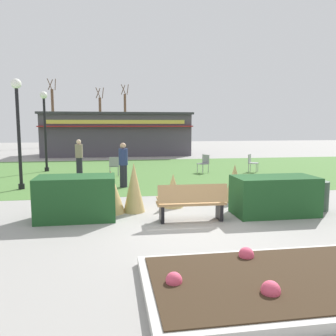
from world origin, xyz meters
TOP-DOWN VIEW (x-y plane):
  - ground_plane at (0.00, 0.00)m, footprint 80.00×80.00m
  - lawn_patch at (0.00, 9.62)m, footprint 36.00×12.00m
  - flower_bed at (0.90, -3.21)m, footprint 4.59×2.37m
  - park_bench at (0.14, 0.43)m, footprint 1.71×0.56m
  - hedge_left at (-2.68, 1.10)m, footprint 1.94×1.10m
  - hedge_right at (2.45, 0.73)m, footprint 2.15×1.10m
  - ornamental_grass_behind_left at (-1.81, 1.61)m, footprint 0.74×0.74m
  - ornamental_grass_behind_right at (-0.05, 1.99)m, footprint 0.58×0.58m
  - ornamental_grass_behind_center at (1.95, 2.39)m, footprint 0.66×0.66m
  - ornamental_grass_behind_far at (-1.19, 1.62)m, footprint 0.59×0.59m
  - lamppost_mid at (-5.09, 5.64)m, footprint 0.36×0.36m
  - lamppost_far at (-5.06, 10.61)m, footprint 0.36×0.36m
  - trash_bin at (3.91, 0.99)m, footprint 0.52×0.52m
  - food_kiosk at (-1.33, 19.99)m, footprint 11.24×4.88m
  - cafe_chair_west at (2.72, 8.83)m, footprint 0.60×0.60m
  - cafe_chair_east at (-1.68, 8.44)m, footprint 0.45×0.45m
  - cafe_chair_center at (5.13, 8.72)m, footprint 0.61×0.61m
  - person_strolling at (-3.27, 8.71)m, footprint 0.34×0.34m
  - person_standing at (-1.35, 5.45)m, footprint 0.34×0.34m
  - parked_car_west_slot at (-3.61, 26.87)m, footprint 4.20×2.06m
  - tree_left_bg at (-0.17, 33.18)m, footprint 0.91×0.96m
  - tree_right_bg at (-7.74, 30.39)m, footprint 0.91×0.96m
  - tree_center_bg at (-2.94, 31.23)m, footprint 0.91×0.96m

SIDE VIEW (x-z plane):
  - ground_plane at x=0.00m, z-range 0.00..0.00m
  - lawn_patch at x=0.00m, z-range 0.00..0.01m
  - flower_bed at x=0.90m, z-range -0.07..0.25m
  - trash_bin at x=3.91m, z-range 0.00..0.81m
  - park_bench at x=0.14m, z-range 0.01..0.96m
  - ornamental_grass_behind_right at x=-0.05m, z-range 0.00..0.97m
  - hedge_right at x=2.45m, z-range 0.00..1.02m
  - cafe_chair_west at x=2.72m, z-range 0.08..0.97m
  - cafe_chair_east at x=-1.68m, z-range 0.08..0.97m
  - cafe_chair_center at x=5.13m, z-range 0.08..0.97m
  - hedge_left at x=-2.68m, z-range 0.00..1.09m
  - ornamental_grass_behind_left at x=-1.81m, z-range 0.00..1.15m
  - ornamental_grass_behind_center at x=1.95m, z-range 0.00..1.17m
  - parked_car_west_slot at x=-3.61m, z-range 0.04..1.24m
  - ornamental_grass_behind_far at x=-1.19m, z-range 0.00..1.36m
  - person_strolling at x=-3.27m, z-range 0.02..1.71m
  - person_standing at x=-1.35m, z-range 0.02..1.71m
  - food_kiosk at x=-1.33m, z-range 0.01..3.27m
  - lamppost_mid at x=-5.09m, z-range 0.53..4.53m
  - lamppost_far at x=-5.06m, z-range 0.53..4.53m
  - tree_center_bg at x=-2.94m, z-range -0.36..5.92m
  - tree_left_bg at x=-0.17m, z-range -0.37..6.51m
  - tree_right_bg at x=-7.74m, z-range -0.37..6.65m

